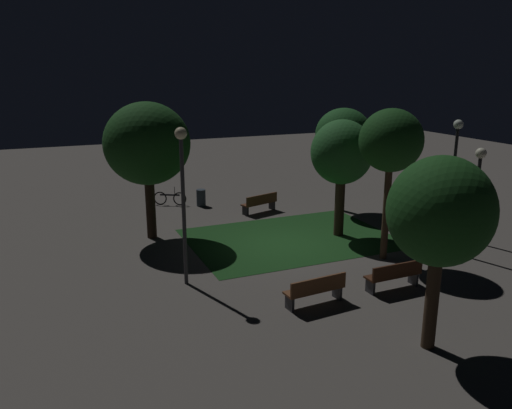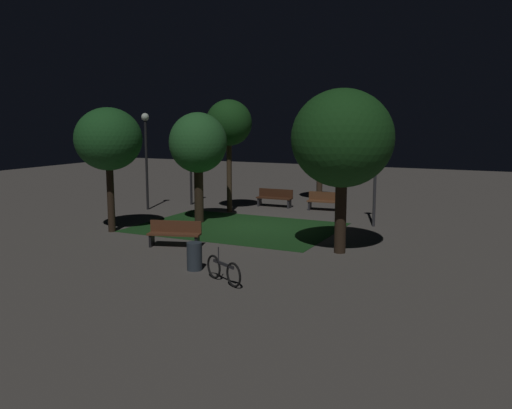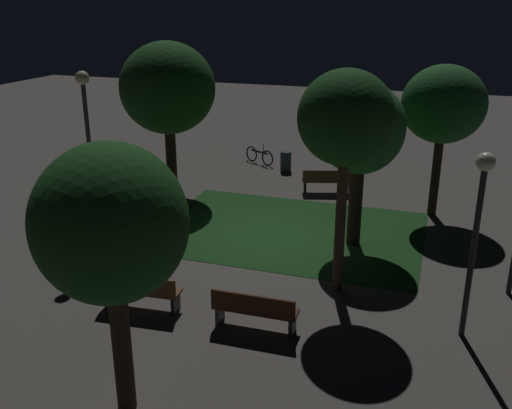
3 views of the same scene
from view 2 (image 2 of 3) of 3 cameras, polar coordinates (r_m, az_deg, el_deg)
ground_plane at (r=22.23m, az=0.03°, el=-2.30°), size 60.00×60.00×0.00m
grass_lawn at (r=22.05m, az=-2.00°, el=-2.39°), size 7.82×5.63×0.01m
bench_lawn_edge at (r=26.19m, az=7.36°, el=0.39°), size 1.83×0.62×0.88m
bench_front_right at (r=27.14m, az=1.97°, el=0.76°), size 1.81×0.51×0.88m
bench_corner at (r=18.87m, az=-8.45°, el=-2.94°), size 1.86×0.98×0.88m
tree_left_canopy at (r=17.64m, az=8.98°, el=6.75°), size 3.26×3.26×5.28m
tree_right_canopy at (r=25.38m, az=-2.84°, el=8.39°), size 2.12×2.12×5.20m
tree_lawn_side at (r=21.57m, az=-15.12°, el=6.52°), size 2.54×2.54×4.76m
tree_tall_center at (r=22.91m, az=-6.05°, el=6.29°), size 2.40×2.40×4.60m
tree_back_left at (r=29.19m, az=6.71°, el=6.90°), size 2.38×2.38×4.62m
lamp_post_path_center at (r=26.60m, az=-11.39°, el=6.13°), size 0.36×0.36×4.59m
lamp_post_plaza_east at (r=22.37m, az=12.40°, el=5.96°), size 0.36×0.36×4.83m
lamp_post_plaza_west at (r=27.84m, az=-6.83°, el=5.51°), size 0.36×0.36×3.90m
trash_bin at (r=15.93m, az=-6.43°, el=-5.38°), size 0.44×0.44×0.81m
bicycle at (r=14.67m, az=-3.41°, el=-6.84°), size 1.47×0.84×0.93m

